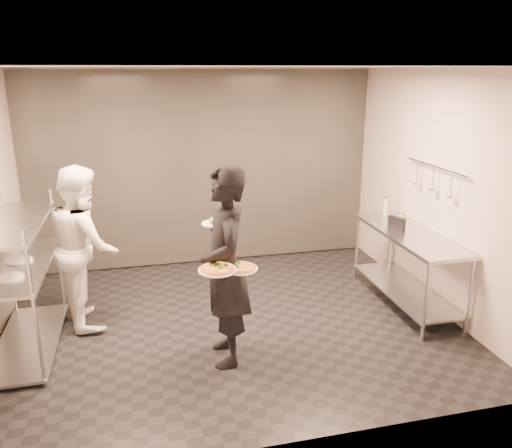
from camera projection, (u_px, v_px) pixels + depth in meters
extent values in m
cube|color=black|center=(231.00, 323.00, 5.72)|extent=(5.00, 4.00, 0.00)
cube|color=silver|center=(226.00, 67.00, 4.88)|extent=(5.00, 4.00, 0.00)
cube|color=#B3A9A1|center=(203.00, 169.00, 7.16)|extent=(5.00, 0.00, 2.80)
cube|color=#B3A9A1|center=(281.00, 278.00, 3.44)|extent=(5.00, 0.00, 2.80)
cube|color=#B3A9A1|center=(438.00, 192.00, 5.86)|extent=(0.00, 4.00, 2.80)
cube|color=white|center=(204.00, 170.00, 7.13)|extent=(4.90, 0.04, 2.74)
cylinder|color=silver|center=(8.00, 256.00, 5.67)|extent=(0.04, 0.04, 1.50)
cylinder|color=silver|center=(35.00, 312.00, 4.36)|extent=(0.04, 0.04, 1.50)
cylinder|color=silver|center=(58.00, 252.00, 5.79)|extent=(0.04, 0.04, 1.50)
cube|color=#A2A8AB|center=(29.00, 342.00, 5.22)|extent=(0.60, 1.60, 0.03)
cube|color=#A2A8AB|center=(17.00, 266.00, 4.97)|extent=(0.60, 1.60, 0.03)
cube|color=#A2A8AB|center=(11.00, 223.00, 4.84)|extent=(0.60, 1.60, 0.03)
cylinder|color=silver|center=(9.00, 278.00, 4.64)|extent=(0.26, 0.26, 0.01)
cylinder|color=silver|center=(19.00, 260.00, 5.05)|extent=(0.26, 0.26, 0.01)
cylinder|color=silver|center=(426.00, 302.00, 5.21)|extent=(0.04, 0.04, 0.90)
cylinder|color=silver|center=(357.00, 247.00, 6.81)|extent=(0.04, 0.04, 0.90)
cylinder|color=silver|center=(469.00, 297.00, 5.33)|extent=(0.04, 0.04, 0.90)
cylinder|color=silver|center=(391.00, 244.00, 6.92)|extent=(0.04, 0.04, 0.90)
cube|color=#A2A8AB|center=(404.00, 289.00, 6.15)|extent=(0.57, 1.71, 0.03)
cube|color=#A2A8AB|center=(409.00, 234.00, 5.93)|extent=(0.60, 1.80, 0.04)
cylinder|color=silver|center=(436.00, 167.00, 5.75)|extent=(0.02, 1.20, 0.02)
cylinder|color=silver|center=(451.00, 184.00, 5.46)|extent=(0.01, 0.01, 0.22)
sphere|color=silver|center=(450.00, 196.00, 5.50)|extent=(0.07, 0.07, 0.07)
cylinder|color=silver|center=(433.00, 178.00, 5.79)|extent=(0.01, 0.01, 0.22)
sphere|color=silver|center=(432.00, 189.00, 5.83)|extent=(0.07, 0.07, 0.07)
cylinder|color=silver|center=(417.00, 172.00, 6.11)|extent=(0.01, 0.01, 0.22)
sphere|color=silver|center=(416.00, 182.00, 6.15)|extent=(0.07, 0.07, 0.07)
imported|color=black|center=(225.00, 267.00, 4.73)|extent=(0.48, 0.72, 1.96)
imported|color=white|center=(84.00, 246.00, 5.53)|extent=(0.86, 1.01, 1.81)
cylinder|color=silver|center=(217.00, 270.00, 4.45)|extent=(0.35, 0.35, 0.01)
cylinder|color=#C57647|center=(217.00, 269.00, 4.45)|extent=(0.31, 0.31, 0.02)
cylinder|color=#AF5017|center=(217.00, 268.00, 4.45)|extent=(0.27, 0.27, 0.01)
sphere|color=#206016|center=(217.00, 267.00, 4.44)|extent=(0.04, 0.04, 0.04)
cylinder|color=silver|center=(241.00, 269.00, 4.59)|extent=(0.32, 0.32, 0.01)
cylinder|color=#C57647|center=(241.00, 267.00, 4.59)|extent=(0.28, 0.28, 0.02)
cylinder|color=#AF5017|center=(241.00, 266.00, 4.58)|extent=(0.25, 0.25, 0.01)
sphere|color=#206016|center=(241.00, 266.00, 4.58)|extent=(0.04, 0.04, 0.04)
cylinder|color=silver|center=(215.00, 224.00, 4.89)|extent=(0.26, 0.26, 0.01)
ellipsoid|color=#32681A|center=(215.00, 220.00, 4.88)|extent=(0.13, 0.13, 0.07)
cube|color=black|center=(397.00, 224.00, 5.98)|extent=(0.12, 0.24, 0.17)
cylinder|color=gray|center=(402.00, 220.00, 6.04)|extent=(0.06, 0.06, 0.22)
cylinder|color=gray|center=(386.00, 207.00, 6.58)|extent=(0.07, 0.07, 0.23)
cylinder|color=black|center=(386.00, 206.00, 6.66)|extent=(0.07, 0.07, 0.23)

